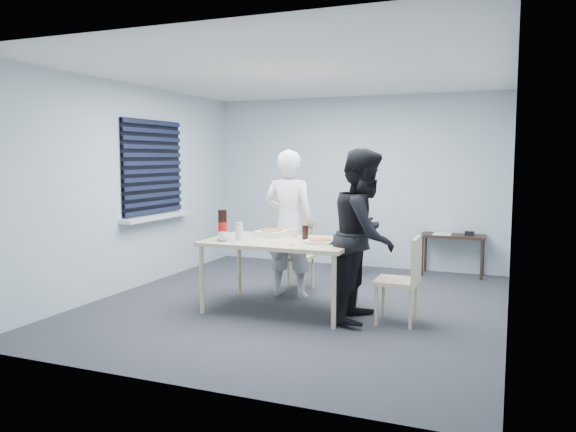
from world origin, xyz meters
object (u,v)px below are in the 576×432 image
at_px(mug_a, 224,237).
at_px(dining_table, 281,245).
at_px(stool, 349,251).
at_px(side_table, 453,240).
at_px(chair_right, 406,274).
at_px(person_white, 289,224).
at_px(backpack, 349,230).
at_px(chair_far, 298,249).
at_px(person_black, 364,235).
at_px(soda_bottle, 223,225).
at_px(mug_b, 294,233).

bearing_deg(mug_a, dining_table, 29.24).
distance_m(dining_table, mug_a, 0.63).
bearing_deg(stool, side_table, 22.90).
distance_m(dining_table, chair_right, 1.38).
xyz_separation_m(person_white, mug_a, (-0.39, -0.92, -0.06)).
bearing_deg(side_table, backpack, -156.67).
relative_size(chair_far, chair_right, 1.00).
height_order(dining_table, chair_right, chair_right).
xyz_separation_m(dining_table, person_black, (0.93, -0.02, 0.16)).
bearing_deg(side_table, chair_right, -94.60).
height_order(person_black, soda_bottle, person_black).
distance_m(person_black, mug_b, 0.95).
height_order(chair_right, person_black, person_black).
height_order(stool, backpack, backpack).
bearing_deg(backpack, side_table, 41.17).
distance_m(person_black, mug_a, 1.51).
bearing_deg(dining_table, chair_right, -0.88).
xyz_separation_m(person_white, mug_b, (0.19, -0.33, -0.06)).
bearing_deg(backpack, dining_table, -78.28).
relative_size(person_black, stool, 3.77).
bearing_deg(chair_far, dining_table, -79.57).
bearing_deg(mug_b, mug_a, -134.55).
bearing_deg(mug_b, chair_far, 107.53).
bearing_deg(side_table, dining_table, -121.34).
bearing_deg(soda_bottle, person_white, 61.56).
height_order(dining_table, chair_far, chair_far).
bearing_deg(chair_right, chair_far, 146.45).
distance_m(person_black, backpack, 2.16).
relative_size(dining_table, chair_right, 1.80).
relative_size(person_white, soda_bottle, 5.35).
bearing_deg(chair_far, mug_b, -72.47).
distance_m(chair_right, backpack, 2.32).
distance_m(dining_table, backpack, 2.01).
bearing_deg(backpack, person_white, -87.08).
bearing_deg(backpack, mug_a, -90.40).
relative_size(side_table, backpack, 2.26).
bearing_deg(person_white, mug_a, 66.99).
relative_size(dining_table, soda_bottle, 4.85).
bearing_deg(person_white, chair_far, -85.38).
distance_m(chair_far, backpack, 1.08).
bearing_deg(side_table, person_white, -131.28).
relative_size(person_black, mug_b, 17.70).
distance_m(stool, soda_bottle, 2.44).
xyz_separation_m(stool, backpack, (0.00, -0.01, 0.30)).
bearing_deg(stool, chair_far, -111.71).
bearing_deg(mug_a, backpack, 71.75).
bearing_deg(person_white, soda_bottle, 61.56).
height_order(dining_table, mug_a, mug_a).
xyz_separation_m(mug_a, soda_bottle, (-0.06, 0.09, 0.11)).
bearing_deg(chair_far, chair_right, -33.55).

